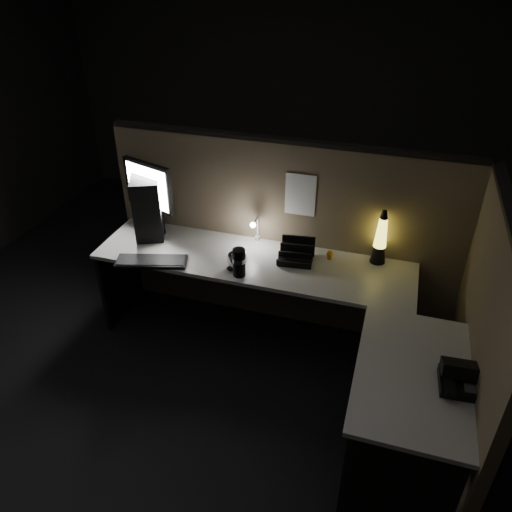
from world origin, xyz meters
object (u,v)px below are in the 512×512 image
(monitor, at_px, (149,192))
(pc_tower, at_px, (148,202))
(desk_phone, at_px, (463,378))
(keyboard, at_px, (152,261))
(lava_lamp, at_px, (380,241))

(monitor, bearing_deg, pc_tower, 154.55)
(pc_tower, height_order, desk_phone, pc_tower)
(keyboard, relative_size, desk_phone, 1.98)
(pc_tower, bearing_deg, desk_phone, -48.40)
(monitor, height_order, desk_phone, monitor)
(monitor, relative_size, lava_lamp, 1.43)
(pc_tower, distance_m, keyboard, 0.54)
(lava_lamp, distance_m, desk_phone, 1.19)
(pc_tower, bearing_deg, lava_lamp, -22.85)
(monitor, bearing_deg, desk_phone, -4.87)
(lava_lamp, xyz_separation_m, desk_phone, (0.53, -1.06, -0.12))
(keyboard, bearing_deg, monitor, 98.96)
(desk_phone, bearing_deg, monitor, 153.17)
(monitor, distance_m, keyboard, 0.55)
(pc_tower, height_order, lava_lamp, pc_tower)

